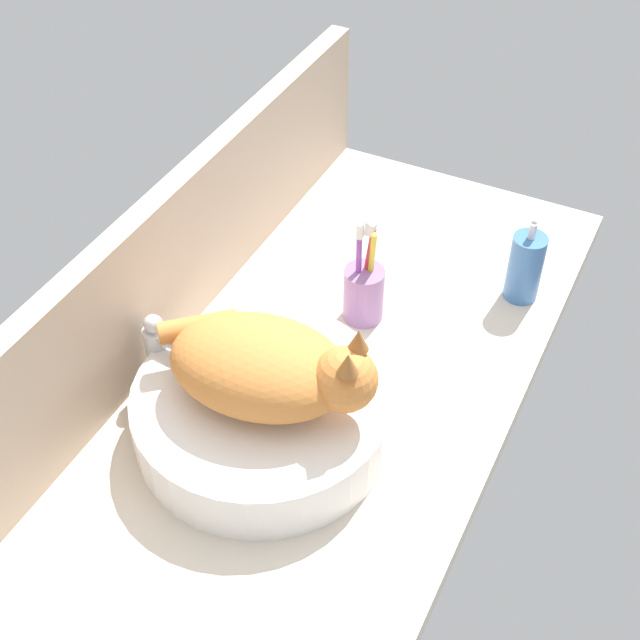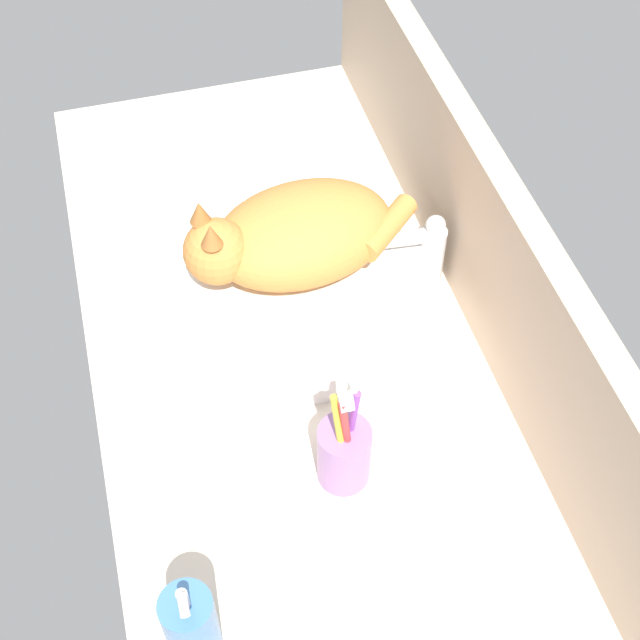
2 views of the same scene
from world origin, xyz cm
name	(u,v)px [view 1 (image 1 of 2)]	position (x,y,z in cm)	size (l,w,h in cm)	color
ground_plane	(314,403)	(0.00, 0.00, -2.00)	(127.07, 56.27, 4.00)	beige
backsplash_panel	(156,278)	(0.00, 26.34, 12.86)	(127.07, 3.60, 25.71)	tan
sink_basin	(263,414)	(-9.78, 3.17, 4.12)	(36.26, 36.26, 8.23)	white
cat	(269,367)	(-9.51, 1.82, 13.99)	(20.22, 32.36, 14.00)	orange
faucet	(164,351)	(-8.12, 20.41, 7.30)	(3.85, 11.86, 13.60)	silver
soap_dispenser	(525,267)	(35.35, -20.78, 6.16)	(5.67, 5.67, 15.36)	#3F72B2
toothbrush_cup	(364,291)	(19.01, 0.67, 5.31)	(6.56, 6.56, 18.69)	#996BA8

